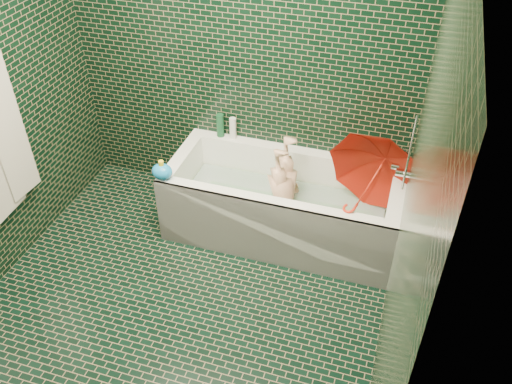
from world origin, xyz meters
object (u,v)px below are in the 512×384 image
(umbrella, at_px, (370,184))
(rubber_duck, at_px, (377,159))
(child, at_px, (284,200))
(bath_toy, at_px, (162,171))
(bathtub, at_px, (282,211))

(umbrella, relative_size, rubber_duck, 5.49)
(child, bearing_deg, bath_toy, -57.60)
(bathtub, bearing_deg, child, 49.78)
(bathtub, distance_m, umbrella, 0.73)
(child, relative_size, umbrella, 1.42)
(bathtub, height_order, umbrella, umbrella)
(bathtub, relative_size, bath_toy, 9.52)
(umbrella, height_order, rubber_duck, umbrella)
(bath_toy, bearing_deg, child, 39.18)
(umbrella, xyz_separation_m, bath_toy, (-1.41, -0.29, -0.01))
(bathtub, distance_m, bath_toy, 0.95)
(umbrella, height_order, bath_toy, umbrella)
(bathtub, relative_size, rubber_duck, 13.87)
(child, relative_size, bath_toy, 5.36)
(bathtub, xyz_separation_m, bath_toy, (-0.80, -0.30, 0.40))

